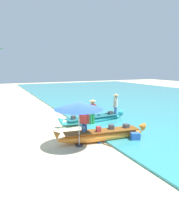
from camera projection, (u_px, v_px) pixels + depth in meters
name	position (u px, v px, depth m)	size (l,w,h in m)	color
ground_plane	(78.00, 139.00, 10.72)	(80.00, 80.00, 0.00)	beige
sea	(160.00, 100.00, 23.18)	(24.00, 56.00, 0.10)	teal
boat_orange_foreground	(102.00, 135.00, 10.33)	(4.81, 1.27, 0.85)	orange
boat_cyan_midground	(93.00, 119.00, 13.75)	(4.85, 1.23, 0.73)	#33B2BC
person_vendor_hatted	(93.00, 110.00, 12.95)	(0.58, 0.44, 1.68)	green
person_tourist_customer	(84.00, 122.00, 10.20)	(0.57, 0.48, 1.75)	#3D5BA8
person_vendor_assistant	(116.00, 104.00, 14.41)	(0.54, 0.52, 1.85)	#3D5BA8
patio_umbrella_large	(79.00, 105.00, 9.33)	(2.20, 2.20, 2.12)	#B7B7BC
cooler_box	(135.00, 137.00, 10.29)	(0.43, 0.32, 0.44)	blue
paddle	(108.00, 145.00, 9.76)	(0.68, 1.58, 0.05)	#8E6B47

